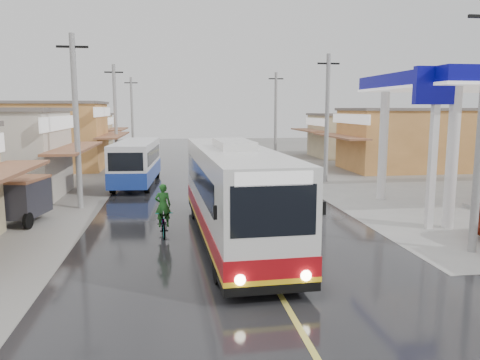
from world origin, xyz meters
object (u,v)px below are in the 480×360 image
(second_bus, at_px, (136,162))
(tricycle_near, at_px, (22,197))
(cyclist, at_px, (163,218))
(coach_bus, at_px, (233,193))

(second_bus, distance_m, tricycle_near, 9.93)
(cyclist, bearing_deg, coach_bus, -27.61)
(second_bus, height_order, cyclist, second_bus)
(coach_bus, distance_m, second_bus, 13.63)
(coach_bus, relative_size, second_bus, 1.41)
(coach_bus, distance_m, tricycle_near, 9.05)
(coach_bus, xyz_separation_m, tricycle_near, (-8.19, 3.80, -0.65))
(coach_bus, xyz_separation_m, second_bus, (-4.30, 12.93, -0.28))
(second_bus, height_order, tricycle_near, second_bus)
(coach_bus, bearing_deg, second_bus, 106.18)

